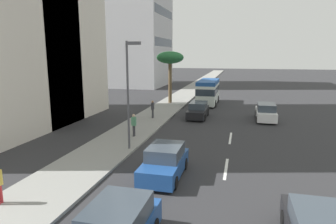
% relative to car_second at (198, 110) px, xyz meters
% --- Properties ---
extents(ground_plane, '(198.00, 198.00, 0.00)m').
position_rel_car_second_xyz_m(ground_plane, '(5.26, -3.45, -0.73)').
color(ground_plane, '#2D2D30').
extents(sidewalk_right, '(162.00, 3.74, 0.15)m').
position_rel_car_second_xyz_m(sidewalk_right, '(5.26, 4.40, -0.66)').
color(sidewalk_right, gray).
rests_on(sidewalk_right, ground_plane).
extents(lane_stripe_mid, '(3.20, 0.16, 0.01)m').
position_rel_car_second_xyz_m(lane_stripe_mid, '(-13.18, -3.45, -0.73)').
color(lane_stripe_mid, silver).
rests_on(lane_stripe_mid, ground_plane).
extents(lane_stripe_far, '(3.20, 0.16, 0.01)m').
position_rel_car_second_xyz_m(lane_stripe_far, '(-6.84, -3.45, -0.73)').
color(lane_stripe_far, silver).
rests_on(lane_stripe_far, ground_plane).
extents(car_second, '(4.43, 1.80, 1.54)m').
position_rel_car_second_xyz_m(car_second, '(0.00, 0.00, 0.00)').
color(car_second, black).
rests_on(car_second, ground_plane).
extents(minibus_third, '(6.90, 2.39, 3.04)m').
position_rel_car_second_xyz_m(minibus_third, '(8.43, -0.06, 0.94)').
color(minibus_third, silver).
rests_on(minibus_third, ground_plane).
extents(car_fourth, '(4.12, 1.88, 1.63)m').
position_rel_car_second_xyz_m(car_fourth, '(-15.02, -0.40, 0.04)').
color(car_fourth, '#1E478C').
rests_on(car_fourth, ground_plane).
extents(car_sixth, '(4.65, 1.83, 1.64)m').
position_rel_car_second_xyz_m(car_sixth, '(0.39, -6.48, 0.04)').
color(car_sixth, white).
rests_on(car_sixth, ground_plane).
extents(pedestrian_near_lamp, '(0.30, 0.35, 1.71)m').
position_rel_car_second_xyz_m(pedestrian_near_lamp, '(-8.57, 3.65, 0.36)').
color(pedestrian_near_lamp, '#333338').
rests_on(pedestrian_near_lamp, sidewalk_right).
extents(pedestrian_mid_block, '(0.33, 0.23, 1.70)m').
position_rel_car_second_xyz_m(pedestrian_mid_block, '(-1.90, 4.16, 0.36)').
color(pedestrian_mid_block, '#333338').
rests_on(pedestrian_mid_block, sidewalk_right).
extents(palm_tree, '(3.37, 3.37, 6.44)m').
position_rel_car_second_xyz_m(palm_tree, '(7.49, 4.65, 4.93)').
color(palm_tree, brown).
rests_on(palm_tree, sidewalk_right).
extents(street_lamp, '(0.24, 0.97, 6.92)m').
position_rel_car_second_xyz_m(street_lamp, '(-11.44, 2.82, 3.68)').
color(street_lamp, '#4C4C51').
rests_on(street_lamp, sidewalk_right).
extents(office_tower_far, '(14.40, 13.52, 31.29)m').
position_rel_car_second_xyz_m(office_tower_far, '(28.50, 17.56, 14.92)').
color(office_tower_far, '#BCBCC1').
rests_on(office_tower_far, ground_plane).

